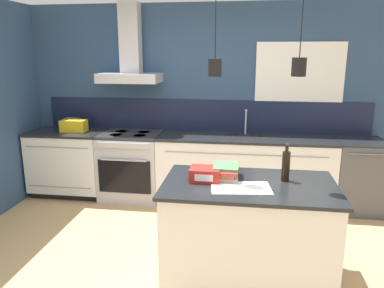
{
  "coord_description": "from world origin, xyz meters",
  "views": [
    {
      "loc": [
        0.57,
        -3.05,
        1.99
      ],
      "look_at": [
        0.04,
        0.66,
        1.05
      ],
      "focal_mm": 35.0,
      "sensor_mm": 36.0,
      "label": 1
    }
  ],
  "objects": [
    {
      "name": "kitchen_island",
      "position": [
        0.63,
        -0.06,
        0.46
      ],
      "size": [
        1.45,
        0.86,
        0.91
      ],
      "color": "black",
      "rests_on": "ground_plane"
    },
    {
      "name": "counter_run_sink",
      "position": [
        0.58,
        1.69,
        0.46
      ],
      "size": [
        2.27,
        0.64,
        1.24
      ],
      "color": "black",
      "rests_on": "ground_plane"
    },
    {
      "name": "ground_plane",
      "position": [
        0.0,
        0.0,
        0.0
      ],
      "size": [
        16.0,
        16.0,
        0.0
      ],
      "primitive_type": "plane",
      "color": "tan",
      "rests_on": "ground"
    },
    {
      "name": "wall_back",
      "position": [
        -0.06,
        2.0,
        1.36
      ],
      "size": [
        5.6,
        2.21,
        2.6
      ],
      "color": "navy",
      "rests_on": "ground_plane"
    },
    {
      "name": "oven_range",
      "position": [
        -0.95,
        1.69,
        0.46
      ],
      "size": [
        0.81,
        0.66,
        0.91
      ],
      "color": "#B5B5BA",
      "rests_on": "ground_plane"
    },
    {
      "name": "yellow_toolbox",
      "position": [
        -1.75,
        1.69,
        0.99
      ],
      "size": [
        0.34,
        0.18,
        0.19
      ],
      "color": "gold",
      "rests_on": "counter_run_left"
    },
    {
      "name": "paper_pile",
      "position": [
        0.56,
        -0.19,
        0.91
      ],
      "size": [
        0.51,
        0.35,
        0.01
      ],
      "color": "silver",
      "rests_on": "kitchen_island"
    },
    {
      "name": "book_stack",
      "position": [
        0.41,
        0.05,
        0.97
      ],
      "size": [
        0.26,
        0.33,
        0.12
      ],
      "color": "silver",
      "rests_on": "kitchen_island"
    },
    {
      "name": "bottle_on_island",
      "position": [
        0.93,
        0.04,
        1.05
      ],
      "size": [
        0.07,
        0.07,
        0.32
      ],
      "color": "black",
      "rests_on": "kitchen_island"
    },
    {
      "name": "counter_run_left",
      "position": [
        -1.86,
        1.69,
        0.46
      ],
      "size": [
        1.02,
        0.64,
        0.91
      ],
      "color": "black",
      "rests_on": "ground_plane"
    },
    {
      "name": "red_supply_box",
      "position": [
        0.25,
        -0.04,
        0.97
      ],
      "size": [
        0.25,
        0.21,
        0.11
      ],
      "color": "red",
      "rests_on": "kitchen_island"
    },
    {
      "name": "dishwasher",
      "position": [
        2.01,
        1.69,
        0.46
      ],
      "size": [
        0.59,
        0.65,
        0.91
      ],
      "color": "#4C4C51",
      "rests_on": "ground_plane"
    }
  ]
}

